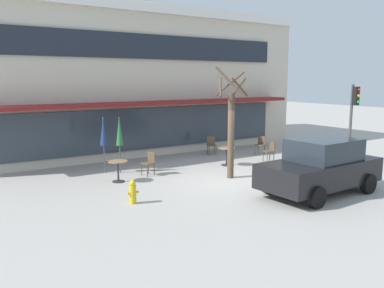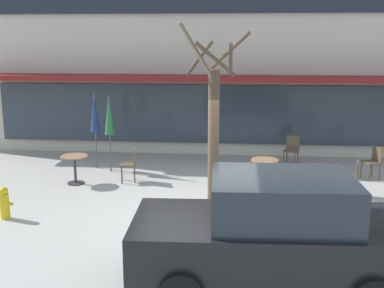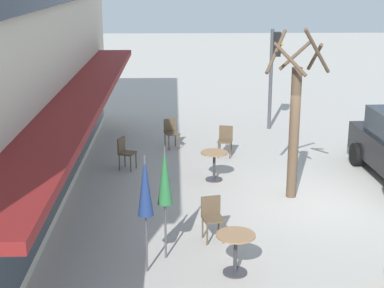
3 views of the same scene
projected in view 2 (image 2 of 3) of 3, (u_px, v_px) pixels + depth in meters
ground_plane at (196, 221)px, 10.13m from camera, size 80.00×80.00×0.00m
building_facade at (217, 45)px, 19.07m from camera, size 17.67×9.10×7.04m
cafe_table_near_wall at (264, 169)px, 12.23m from camera, size 0.70×0.70×0.76m
cafe_table_streetside at (75, 165)px, 12.62m from camera, size 0.70×0.70×0.76m
patio_umbrella_green_folded at (95, 114)px, 13.91m from camera, size 0.28×0.28×2.20m
patio_umbrella_cream_folded at (109, 116)px, 13.54m from camera, size 0.28×0.28×2.20m
cafe_chair_0 at (352, 176)px, 11.59m from camera, size 0.48×0.48×0.89m
cafe_chair_1 at (292, 148)px, 14.45m from camera, size 0.52×0.52×0.89m
cafe_chair_2 at (131, 162)px, 12.81m from camera, size 0.48×0.48×0.89m
cafe_chair_3 at (373, 160)px, 13.05m from camera, size 0.51×0.51×0.89m
parked_sedan at (274, 232)px, 7.30m from camera, size 4.26×2.14×1.76m
street_tree at (213, 128)px, 10.31m from camera, size 1.52×1.52×4.07m
fire_hydrant at (4, 203)px, 10.18m from camera, size 0.36×0.20×0.71m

